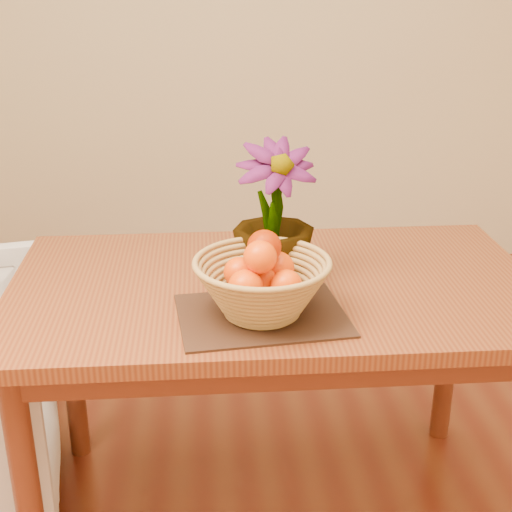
{
  "coord_description": "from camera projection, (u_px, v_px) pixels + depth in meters",
  "views": [
    {
      "loc": [
        -0.18,
        -1.41,
        1.52
      ],
      "look_at": [
        -0.06,
        0.18,
        0.88
      ],
      "focal_mm": 50.0,
      "sensor_mm": 36.0,
      "label": 1
    }
  ],
  "objects": [
    {
      "name": "wall_back",
      "position": [
        235.0,
        6.0,
        3.46
      ],
      "size": [
        4.0,
        0.02,
        2.7
      ],
      "primitive_type": "cube",
      "color": "beige",
      "rests_on": "floor"
    },
    {
      "name": "table",
      "position": [
        275.0,
        312.0,
        1.92
      ],
      "size": [
        1.4,
        0.8,
        0.75
      ],
      "color": "brown",
      "rests_on": "floor"
    },
    {
      "name": "placemat",
      "position": [
        262.0,
        315.0,
        1.7
      ],
      "size": [
        0.42,
        0.34,
        0.01
      ],
      "primitive_type": "cube",
      "rotation": [
        0.0,
        0.0,
        0.11
      ],
      "color": "#311B12",
      "rests_on": "table"
    },
    {
      "name": "wicker_basket",
      "position": [
        262.0,
        289.0,
        1.67
      ],
      "size": [
        0.33,
        0.33,
        0.13
      ],
      "color": "#AD8848",
      "rests_on": "placemat"
    },
    {
      "name": "orange_pile",
      "position": [
        262.0,
        267.0,
        1.65
      ],
      "size": [
        0.18,
        0.18,
        0.15
      ],
      "rotation": [
        0.0,
        0.0,
        0.28
      ],
      "color": "#FC3F04",
      "rests_on": "wicker_basket"
    },
    {
      "name": "potted_plant",
      "position": [
        274.0,
        215.0,
        1.81
      ],
      "size": [
        0.24,
        0.24,
        0.37
      ],
      "primitive_type": "imported",
      "rotation": [
        0.0,
        0.0,
        0.14
      ],
      "color": "#174614",
      "rests_on": "table"
    }
  ]
}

